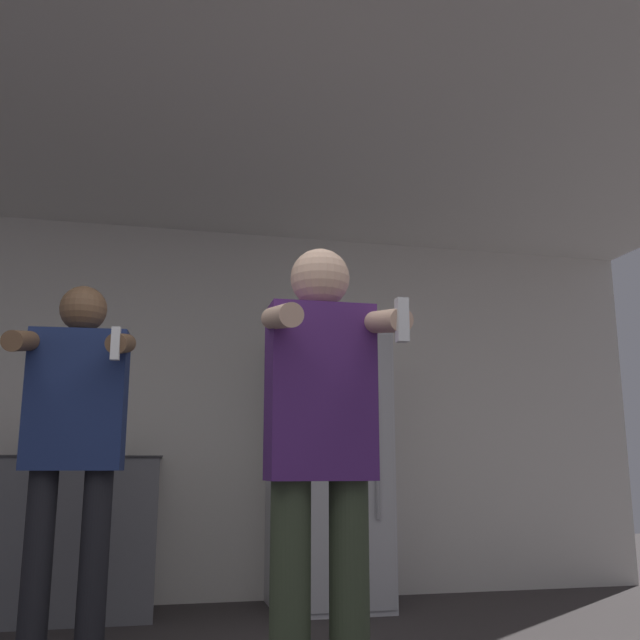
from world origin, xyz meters
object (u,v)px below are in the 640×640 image
Objects in this scene: person_man_side at (74,432)px; refrigerator at (328,467)px; bottle_dark_rum at (57,436)px; person_woman_foreground at (321,445)px; bottle_short_whiskey at (114,438)px.

refrigerator is at bearing 39.01° from person_man_side.
person_woman_foreground reaches higher than bottle_dark_rum.
person_man_side is (-0.92, 0.99, 0.08)m from person_woman_foreground.
bottle_dark_rum reaches higher than bottle_short_whiskey.
person_man_side is at bearing -140.99° from refrigerator.
bottle_dark_rum is 0.34m from bottle_short_whiskey.
person_woman_foreground is at bearing -104.09° from refrigerator.
bottle_short_whiskey is at bearing 84.35° from person_man_side.
person_man_side is at bearing 132.93° from person_woman_foreground.
person_woman_foreground is at bearing -62.08° from bottle_dark_rum.
person_woman_foreground is (1.15, -2.16, -0.11)m from bottle_dark_rum.
person_woman_foreground is 1.36m from person_man_side.
person_man_side is (-1.47, -1.19, 0.16)m from refrigerator.
bottle_short_whiskey is 1.18m from person_man_side.
refrigerator is at bearing 1.03° from bottle_short_whiskey.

